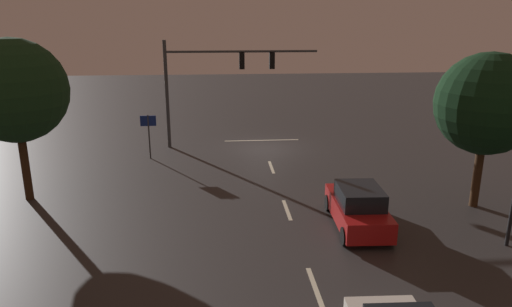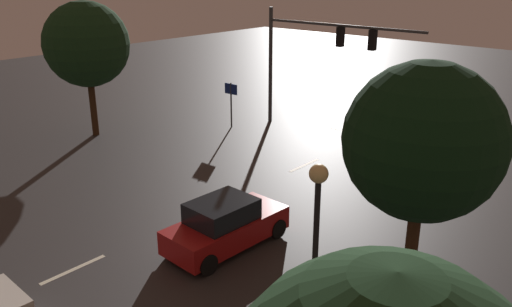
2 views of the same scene
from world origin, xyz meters
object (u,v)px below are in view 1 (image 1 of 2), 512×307
at_px(tree_left_near, 487,104).
at_px(tree_right_far, 14,91).
at_px(traffic_signal_assembly, 216,73).
at_px(car_approaching, 358,208).
at_px(route_sign, 149,127).

height_order(tree_left_near, tree_right_far, tree_right_far).
bearing_deg(traffic_signal_assembly, car_approaching, 113.63).
bearing_deg(route_sign, tree_right_far, 52.50).
relative_size(car_approaching, route_sign, 1.70).
distance_m(route_sign, tree_left_near, 17.57).
height_order(traffic_signal_assembly, tree_left_near, tree_left_near).
height_order(route_sign, tree_right_far, tree_right_far).
bearing_deg(route_sign, tree_left_near, 150.88).
bearing_deg(tree_right_far, route_sign, -127.50).
xyz_separation_m(car_approaching, tree_right_far, (14.09, -4.05, 4.17)).
relative_size(traffic_signal_assembly, car_approaching, 2.13).
bearing_deg(tree_left_near, route_sign, -29.12).
bearing_deg(traffic_signal_assembly, tree_left_near, 135.80).
xyz_separation_m(traffic_signal_assembly, tree_right_far, (8.60, 8.49, 0.28)).
height_order(car_approaching, tree_right_far, tree_right_far).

